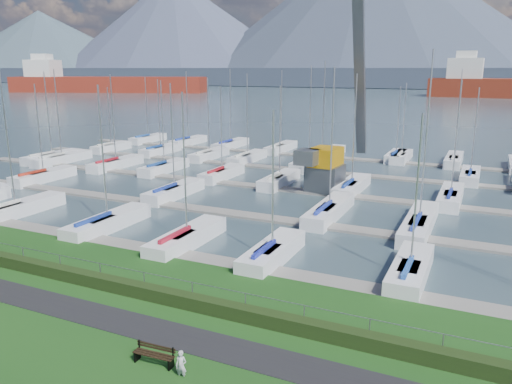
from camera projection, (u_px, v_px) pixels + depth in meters
The scene contains 12 objects.
path at pixel (123, 322), 23.65m from camera, with size 160.00×2.00×0.04m, color black.
water at pixel (460, 93), 255.29m from camera, with size 800.00×540.00×0.20m, color #3B4D56.
hedge at pixel (156, 294), 25.86m from camera, with size 80.00×0.70×0.70m, color black.
fence at pixel (159, 276), 26.01m from camera, with size 0.04×0.04×80.00m, color gray.
foothill at pixel (467, 78), 315.37m from camera, with size 900.00×80.00×12.00m, color #3C4659.
mountains at pixel (488, 20), 368.26m from camera, with size 1190.00×360.00×115.00m.
docks at pixel (316, 193), 49.24m from camera, with size 90.00×41.60×0.25m.
bench_right at pixel (154, 355), 20.24m from camera, with size 1.82×0.52×0.85m.
person at pixel (181, 362), 19.36m from camera, with size 0.45×0.30×1.24m, color #B0B0B7.
crane at pixel (335, 135), 49.20m from camera, with size 5.14×13.30×22.35m.
cargo_ship_west at pixel (100, 85), 257.82m from camera, with size 100.04×48.94×21.50m.
sailboat_fleet at pixel (294, 131), 51.54m from camera, with size 74.89×49.93×13.59m.
Camera 1 is at (14.76, -19.81, 11.71)m, focal length 35.00 mm.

